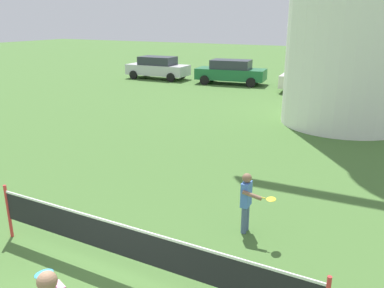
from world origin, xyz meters
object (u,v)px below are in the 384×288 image
(player_far, at_px, (247,199))
(parked_car_cream, at_px, (319,80))
(parked_car_green, at_px, (231,72))
(parked_car_silver, at_px, (158,67))
(tennis_net, at_px, (133,244))

(player_far, relative_size, parked_car_cream, 0.29)
(parked_car_green, relative_size, parked_car_cream, 1.07)
(parked_car_green, bearing_deg, player_far, -66.47)
(player_far, distance_m, parked_car_silver, 21.44)
(tennis_net, xyz_separation_m, player_far, (1.05, 2.35, 0.03))
(parked_car_silver, bearing_deg, parked_car_green, 3.03)
(player_far, height_order, parked_car_green, parked_car_green)
(tennis_net, height_order, parked_car_cream, parked_car_cream)
(player_far, xyz_separation_m, parked_car_silver, (-13.00, 17.04, 0.10))
(player_far, bearing_deg, parked_car_cream, 96.23)
(parked_car_silver, distance_m, parked_car_cream, 11.23)
(parked_car_silver, height_order, parked_car_cream, same)
(player_far, relative_size, parked_car_green, 0.27)
(player_far, height_order, parked_car_silver, parked_car_silver)
(player_far, bearing_deg, parked_car_green, 113.53)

